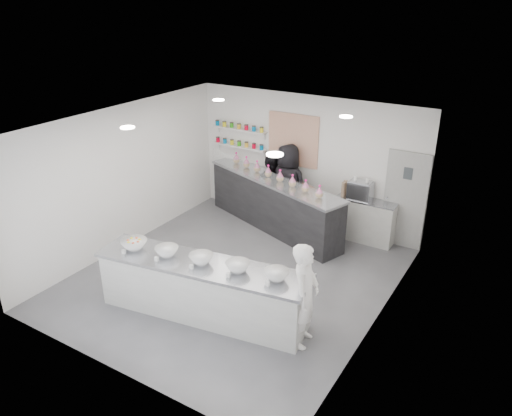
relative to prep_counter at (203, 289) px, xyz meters
The scene contains 26 objects.
floor 1.35m from the prep_counter, 99.14° to the left, with size 6.00×6.00×0.00m, color #515156.
ceiling 2.80m from the prep_counter, 99.14° to the left, with size 6.00×6.00×0.00m, color white.
back_wall 4.36m from the prep_counter, 92.69° to the left, with size 5.50×5.50×0.00m, color white.
left_wall 3.35m from the prep_counter, 157.22° to the left, with size 6.00×6.00×0.00m, color white.
right_wall 3.01m from the prep_counter, 25.90° to the left, with size 6.00×6.00×0.00m, color white.
back_door 4.74m from the prep_counter, 63.47° to the left, with size 0.88×0.04×2.10m, color #9A9B98.
pattern_panel 4.49m from the prep_counter, 97.43° to the left, with size 1.25×0.03×1.20m, color #B7491B.
jar_shelf_lower 4.71m from the prep_counter, 115.22° to the left, with size 1.45×0.22×0.04m, color silver.
jar_shelf_upper 4.82m from the prep_counter, 115.22° to the left, with size 1.45×0.22×0.04m, color silver.
preserve_jars 4.76m from the prep_counter, 115.33° to the left, with size 1.45×0.10×0.56m, color red, non-canonical shape.
downlight_0 2.96m from the prep_counter, behind, with size 0.24×0.24×0.02m, color white.
downlight_1 2.77m from the prep_counter, 11.23° to the left, with size 0.24×0.24×0.02m, color white.
downlight_2 4.10m from the prep_counter, 119.40° to the left, with size 0.24×0.24×0.02m, color white.
downlight_3 3.96m from the prep_counter, 67.07° to the left, with size 0.24×0.24×0.02m, color white.
prep_counter is the anchor object (origin of this frame).
back_bar 3.61m from the prep_counter, 100.46° to the left, with size 3.85×0.71×1.19m, color black.
sneeze_guard 3.43m from the prep_counter, 103.38° to the left, with size 3.80×0.02×0.33m, color white.
espresso_ledge 4.24m from the prep_counter, 71.42° to the left, with size 1.29×0.41×0.96m, color silver.
espresso_machine 4.24m from the prep_counter, 73.47° to the left, with size 0.50×0.34×0.38m, color #93969E.
cup_stacks 4.16m from the prep_counter, 77.54° to the left, with size 0.24×0.24×0.32m, color #8E7A5C, non-canonical shape.
prep_bowls 0.58m from the prep_counter, ahead, with size 3.00×0.50×0.16m, color white, non-canonical shape.
label_cards 0.74m from the prep_counter, 98.90° to the right, with size 2.66×0.04×0.07m, color white, non-canonical shape.
cookie_bags 3.70m from the prep_counter, 100.46° to the left, with size 2.96×0.16×0.28m, color #C65F91, non-canonical shape.
woman_prep 1.81m from the prep_counter, ahead, with size 0.63×0.41×1.72m, color white.
staff_left 3.96m from the prep_counter, 103.31° to the left, with size 0.82×0.64×1.70m, color black.
staff_right 3.90m from the prep_counter, 96.92° to the left, with size 0.95×0.62×1.95m, color black.
Camera 1 is at (4.63, -6.79, 5.09)m, focal length 35.00 mm.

